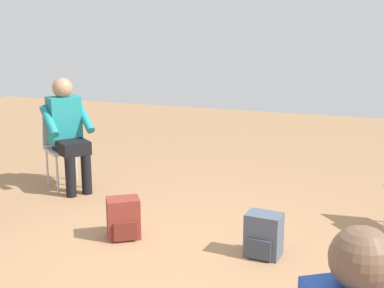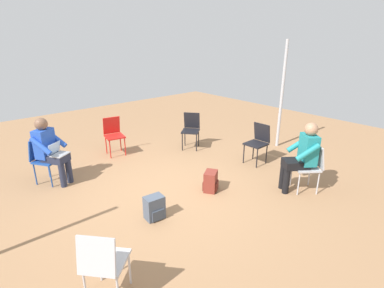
{
  "view_description": "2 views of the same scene",
  "coord_description": "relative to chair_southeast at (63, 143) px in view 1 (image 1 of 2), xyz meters",
  "views": [
    {
      "loc": [
        -1.42,
        3.44,
        1.91
      ],
      "look_at": [
        -0.09,
        -0.25,
        0.96
      ],
      "focal_mm": 50.0,
      "sensor_mm": 36.0,
      "label": 1
    },
    {
      "loc": [
        -2.73,
        -3.8,
        2.6
      ],
      "look_at": [
        0.29,
        -0.35,
        0.92
      ],
      "focal_mm": 28.0,
      "sensor_mm": 36.0,
      "label": 2
    }
  ],
  "objects": [
    {
      "name": "backpack_by_empty_chair",
      "position": [
        -2.54,
        1.06,
        -0.34
      ],
      "size": [
        0.3,
        0.27,
        0.36
      ],
      "rotation": [
        0.0,
        0.0,
        6.19
      ],
      "color": "#475160",
      "rests_on": "ground"
    },
    {
      "name": "person_in_teal",
      "position": [
        -0.13,
        0.1,
        0.2
      ],
      "size": [
        0.63,
        0.63,
        1.24
      ],
      "rotation": [
        0.0,
        0.0,
        0.92
      ],
      "color": "black",
      "rests_on": "ground"
    },
    {
      "name": "backpack_near_laptop_user",
      "position": [
        -1.31,
        1.12,
        -0.34
      ],
      "size": [
        0.34,
        0.32,
        0.36
      ],
      "rotation": [
        0.0,
        0.0,
        3.72
      ],
      "color": "maroon",
      "rests_on": "ground"
    },
    {
      "name": "ground_plane",
      "position": [
        -1.93,
        1.59,
        -0.5
      ],
      "size": [
        14.11,
        14.11,
        0.0
      ],
      "primitive_type": "plane",
      "color": "#99704C"
    },
    {
      "name": "chair_southeast",
      "position": [
        0.0,
        0.0,
        0.0
      ],
      "size": [
        0.58,
        0.58,
        0.85
      ],
      "rotation": [
        0.0,
        0.0,
        0.92
      ],
      "color": "#B7B7BC",
      "rests_on": "ground"
    }
  ]
}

